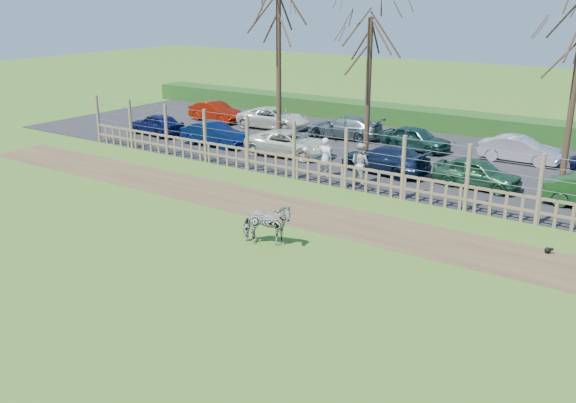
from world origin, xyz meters
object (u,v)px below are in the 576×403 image
Objects in this scene: visitor_b at (360,164)px; car_0 at (157,124)px; car_3 at (385,159)px; car_8 at (274,118)px; car_1 at (214,134)px; car_11 at (520,149)px; tree_mid at (369,54)px; car_4 at (477,173)px; crow at (548,250)px; car_10 at (416,139)px; visitor_a at (325,158)px; car_9 at (345,127)px; car_2 at (289,143)px; car_7 at (216,112)px; zebra at (266,224)px; tree_left at (279,35)px.

visitor_b is 0.49× the size of car_0.
car_3 is 0.96× the size of car_8.
car_1 and car_11 have the same top height.
car_4 is (6.34, -2.42, -4.23)m from tree_mid.
car_10 is at bearing 131.17° from crow.
car_1 is at bearing -81.62° from car_3.
tree_mid is 5.39m from car_3.
crow is 22.87m from car_0.
car_4 is (5.84, 2.19, -0.26)m from visitor_a.
car_3 is 1.17× the size of car_4.
car_9 is (-3.22, 7.26, -0.26)m from visitor_a.
car_2 is (-3.45, 2.30, -0.26)m from visitor_a.
car_1 is 6.68m from car_7.
zebra reaches higher than car_4.
car_7 is at bearing -102.25° from car_3.
car_8 is at bearing 13.18° from zebra.
car_3 is at bearing -76.90° from visitor_b.
visitor_b is 2.19m from car_3.
car_9 is (-5.77, 14.90, -0.06)m from zebra.
tree_mid reaches higher than car_1.
visitor_a is 10.55m from crow.
car_0 is (-13.94, 2.10, -0.26)m from visitor_b.
tree_left is 1.90× the size of car_3.
car_11 is at bearing 110.64° from car_0.
visitor_b is at bearing -133.45° from car_8.
car_2 is 6.72m from car_8.
car_4 is at bearing 176.38° from car_11.
visitor_b reaches higher than car_4.
car_2 is at bearing -9.98° from car_9.
visitor_a is 1.00× the size of visitor_b.
tree_mid is 1.65× the size of car_9.
car_1 is (4.38, -0.17, 0.00)m from car_0.
car_1 is at bearing 2.58° from visitor_b.
car_9 is 1.17× the size of car_10.
zebra reaches higher than car_0.
crow is at bearing -126.87° from car_8.
tree_mid is at bearing -57.79° from car_2.
car_9 is 4.38m from car_10.
tree_left is 8.98m from visitor_b.
car_3 is (-8.25, 5.43, 0.53)m from crow.
crow is 14.57m from car_2.
car_8 is 1.04× the size of car_9.
visitor_a is 0.40× the size of car_2.
visitor_b is at bearing -178.71° from visitor_a.
visitor_a is 9.55m from car_11.
car_11 is at bearing -35.26° from zebra.
visitor_b is 8.82m from car_9.
car_8 is at bearing 129.14° from tree_left.
tree_left is 4.67m from tree_mid.
visitor_b reaches higher than car_0.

